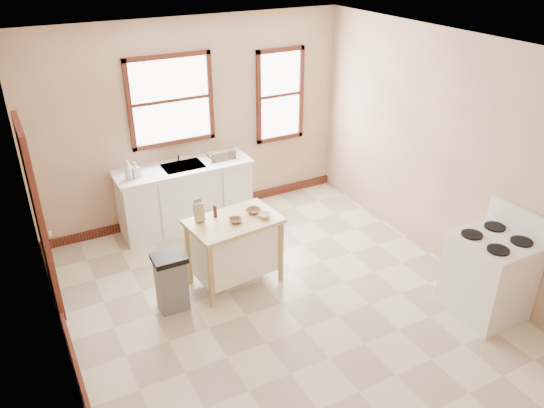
{
  "coord_description": "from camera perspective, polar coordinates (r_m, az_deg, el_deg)",
  "views": [
    {
      "loc": [
        -2.36,
        -4.18,
        3.75
      ],
      "look_at": [
        0.1,
        0.4,
        1.06
      ],
      "focal_mm": 35.0,
      "sensor_mm": 36.0,
      "label": 1
    }
  ],
  "objects": [
    {
      "name": "ceiling",
      "position": [
        4.89,
        1.24,
        16.15
      ],
      "size": [
        5.0,
        5.0,
        0.0
      ],
      "primitive_type": "plane",
      "rotation": [
        3.14,
        0.0,
        0.0
      ],
      "color": "white",
      "rests_on": "ground"
    },
    {
      "name": "bowl_c",
      "position": [
        6.04,
        -0.82,
        -1.23
      ],
      "size": [
        0.2,
        0.2,
        0.05
      ],
      "primitive_type": "imported",
      "rotation": [
        0.0,
        0.0,
        0.41
      ],
      "color": "silver",
      "rests_on": "kitchen_island"
    },
    {
      "name": "kitchen_island",
      "position": [
        6.22,
        -4.0,
        -5.08
      ],
      "size": [
        1.08,
        0.75,
        0.84
      ],
      "primitive_type": null,
      "rotation": [
        0.0,
        0.0,
        0.1
      ],
      "color": "tan",
      "rests_on": "ground"
    },
    {
      "name": "wall_left",
      "position": [
        4.79,
        -23.17,
        -4.46
      ],
      "size": [
        0.04,
        5.0,
        2.8
      ],
      "primitive_type": "cube",
      "color": "#D8B18E",
      "rests_on": "ground"
    },
    {
      "name": "door_left",
      "position": [
        6.11,
        -23.76,
        -1.39
      ],
      "size": [
        0.06,
        0.9,
        2.1
      ],
      "primitive_type": "cube",
      "color": "#35140E",
      "rests_on": "ground"
    },
    {
      "name": "floor",
      "position": [
        6.09,
        0.97,
        -10.66
      ],
      "size": [
        5.0,
        5.0,
        0.0
      ],
      "primitive_type": "plane",
      "color": "beige",
      "rests_on": "ground"
    },
    {
      "name": "sink_counter",
      "position": [
        7.47,
        -9.28,
        0.83
      ],
      "size": [
        1.86,
        0.62,
        0.92
      ],
      "primitive_type": null,
      "color": "silver",
      "rests_on": "ground"
    },
    {
      "name": "knife_block",
      "position": [
        5.98,
        -7.86,
        -0.95
      ],
      "size": [
        0.1,
        0.1,
        0.2
      ],
      "primitive_type": null,
      "rotation": [
        0.0,
        0.0,
        -0.04
      ],
      "color": "tan",
      "rests_on": "kitchen_island"
    },
    {
      "name": "soap_bottle_a",
      "position": [
        6.97,
        -15.19,
        3.56
      ],
      "size": [
        0.12,
        0.12,
        0.26
      ],
      "primitive_type": "imported",
      "rotation": [
        0.0,
        0.0,
        0.25
      ],
      "color": "#B2B2B2",
      "rests_on": "sink_counter"
    },
    {
      "name": "baseboard_left",
      "position": [
        5.58,
        -20.26,
        -16.2
      ],
      "size": [
        0.04,
        5.0,
        0.12
      ],
      "primitive_type": "cube",
      "color": "#35140E",
      "rests_on": "ground"
    },
    {
      "name": "wall_back",
      "position": [
        7.46,
        -8.43,
        8.71
      ],
      "size": [
        4.5,
        0.04,
        2.8
      ],
      "primitive_type": "cube",
      "color": "#D8B18E",
      "rests_on": "ground"
    },
    {
      "name": "wall_right",
      "position": [
        6.65,
        18.34,
        5.23
      ],
      "size": [
        0.04,
        5.0,
        2.8
      ],
      "primitive_type": "cube",
      "color": "#D8B18E",
      "rests_on": "ground"
    },
    {
      "name": "gas_stove",
      "position": [
        6.11,
        22.43,
        -6.09
      ],
      "size": [
        0.74,
        0.75,
        1.19
      ],
      "primitive_type": null,
      "color": "white",
      "rests_on": "ground"
    },
    {
      "name": "faucet",
      "position": [
        7.39,
        -10.09,
        5.33
      ],
      "size": [
        0.03,
        0.03,
        0.22
      ],
      "primitive_type": "cylinder",
      "color": "silver",
      "rests_on": "sink_counter"
    },
    {
      "name": "window_main",
      "position": [
        7.25,
        -10.82,
        10.87
      ],
      "size": [
        1.17,
        0.06,
        1.22
      ],
      "primitive_type": null,
      "color": "#35140E",
      "rests_on": "wall_back"
    },
    {
      "name": "soap_bottle_b",
      "position": [
        7.02,
        -14.46,
        3.59
      ],
      "size": [
        0.11,
        0.11,
        0.2
      ],
      "primitive_type": "imported",
      "rotation": [
        0.0,
        0.0,
        0.17
      ],
      "color": "#B2B2B2",
      "rests_on": "sink_counter"
    },
    {
      "name": "baseboard_back",
      "position": [
        7.96,
        -7.71,
        -0.52
      ],
      "size": [
        4.5,
        0.04,
        0.12
      ],
      "primitive_type": "cube",
      "color": "#35140E",
      "rests_on": "ground"
    },
    {
      "name": "dish_rack",
      "position": [
        7.42,
        -5.63,
        5.22
      ],
      "size": [
        0.47,
        0.41,
        0.1
      ],
      "primitive_type": null,
      "rotation": [
        0.0,
        0.0,
        -0.32
      ],
      "color": "silver",
      "rests_on": "sink_counter"
    },
    {
      "name": "bowl_b",
      "position": [
        6.14,
        -2.0,
        -0.75
      ],
      "size": [
        0.22,
        0.22,
        0.04
      ],
      "primitive_type": "imported",
      "rotation": [
        0.0,
        0.0,
        0.37
      ],
      "color": "brown",
      "rests_on": "kitchen_island"
    },
    {
      "name": "pepper_grinder",
      "position": [
        6.05,
        -6.14,
        -0.76
      ],
      "size": [
        0.05,
        0.05,
        0.15
      ],
      "primitive_type": "cylinder",
      "rotation": [
        0.0,
        0.0,
        -0.2
      ],
      "color": "#3C1A10",
      "rests_on": "kitchen_island"
    },
    {
      "name": "trash_bin",
      "position": [
        5.94,
        -10.77,
        -8.26
      ],
      "size": [
        0.36,
        0.3,
        0.68
      ],
      "primitive_type": null,
      "rotation": [
        0.0,
        0.0,
        -0.02
      ],
      "color": "#5B5B59",
      "rests_on": "ground"
    },
    {
      "name": "window_side",
      "position": [
        7.92,
        0.87,
        11.6
      ],
      "size": [
        0.77,
        0.06,
        1.37
      ],
      "primitive_type": null,
      "color": "#35140E",
      "rests_on": "wall_back"
    },
    {
      "name": "bowl_a",
      "position": [
        5.95,
        -3.93,
        -1.79
      ],
      "size": [
        0.2,
        0.2,
        0.04
      ],
      "primitive_type": "imported",
      "rotation": [
        0.0,
        0.0,
        -0.31
      ],
      "color": "brown",
      "rests_on": "kitchen_island"
    }
  ]
}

